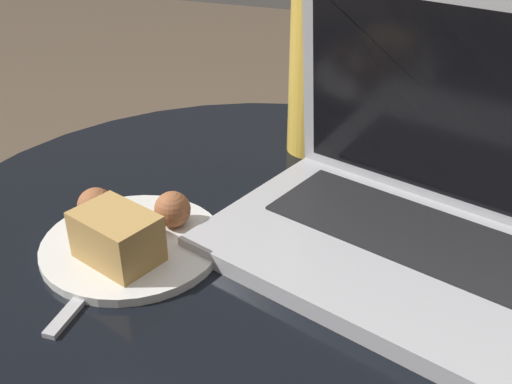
{
  "coord_description": "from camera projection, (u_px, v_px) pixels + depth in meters",
  "views": [
    {
      "loc": [
        0.17,
        -0.48,
        0.84
      ],
      "look_at": [
        0.0,
        -0.03,
        0.56
      ],
      "focal_mm": 42.0,
      "sensor_mm": 36.0,
      "label": 1
    }
  ],
  "objects": [
    {
      "name": "fork",
      "position": [
        117.0,
        257.0,
        0.58
      ],
      "size": [
        0.03,
        0.2,
        0.01
      ],
      "color": "#B2B2B7",
      "rests_on": "table"
    },
    {
      "name": "laptop",
      "position": [
        405.0,
        201.0,
        0.58
      ],
      "size": [
        0.38,
        0.31,
        0.24
      ],
      "color": "#B2B2B7",
      "rests_on": "table"
    },
    {
      "name": "beer_glass",
      "position": [
        316.0,
        58.0,
        0.73
      ],
      "size": [
        0.07,
        0.07,
        0.24
      ],
      "color": "gold",
      "rests_on": "table"
    },
    {
      "name": "table",
      "position": [
        261.0,
        326.0,
        0.67
      ],
      "size": [
        0.74,
        0.74,
        0.49
      ],
      "color": "#515156",
      "rests_on": "ground_plane"
    },
    {
      "name": "snack_plate",
      "position": [
        128.0,
        235.0,
        0.58
      ],
      "size": [
        0.18,
        0.18,
        0.06
      ],
      "color": "silver",
      "rests_on": "table"
    }
  ]
}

